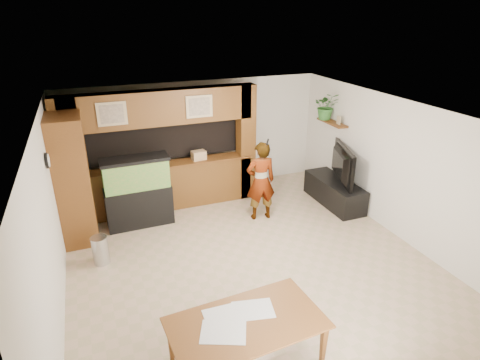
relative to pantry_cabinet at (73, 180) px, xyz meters
name	(u,v)px	position (x,y,z in m)	size (l,w,h in m)	color
floor	(248,258)	(2.70, -1.85, -1.20)	(6.50, 6.50, 0.00)	tan
ceiling	(249,114)	(2.70, -1.85, 1.40)	(6.50, 6.50, 0.00)	white
wall_back	(195,137)	(2.70, 1.40, 0.10)	(6.00, 6.00, 0.00)	silver
wall_left	(49,225)	(-0.30, -1.85, 0.10)	(6.50, 6.50, 0.00)	silver
wall_right	(395,168)	(5.70, -1.85, 0.10)	(6.50, 6.50, 0.00)	silver
partition	(160,149)	(1.75, 0.79, 0.12)	(4.20, 0.99, 2.60)	brown
wall_clock	(47,161)	(-0.27, -0.85, 0.70)	(0.05, 0.25, 0.25)	black
wall_shelf	(332,123)	(5.55, 0.10, 0.50)	(0.25, 0.90, 0.04)	brown
pantry_cabinet	(73,180)	(0.00, 0.00, 0.00)	(0.60, 0.98, 2.39)	brown
trash_can	(100,250)	(0.29, -1.05, -0.94)	(0.28, 0.28, 0.51)	#B2B2B7
aquarium	(138,193)	(1.14, 0.10, -0.49)	(1.30, 0.49, 1.44)	black
tv_stand	(334,192)	(5.35, -0.52, -0.92)	(0.60, 1.65, 0.55)	black
television	(337,164)	(5.35, -0.52, -0.25)	(1.38, 0.18, 0.79)	black
photo_frame	(339,120)	(5.55, -0.14, 0.61)	(0.03, 0.14, 0.18)	tan
potted_plant	(326,106)	(5.52, 0.34, 0.83)	(0.56, 0.48, 0.62)	#31702C
person	(261,181)	(3.52, -0.54, -0.36)	(0.61, 0.40, 1.67)	#A87F5C
microphone	(267,142)	(3.57, -0.70, 0.51)	(0.03, 0.03, 0.15)	black
dining_table	(248,345)	(1.83, -3.98, -0.87)	(1.84, 1.03, 0.65)	brown
newspaper_a	(225,315)	(1.62, -3.75, -0.54)	(0.49, 0.36, 0.01)	silver
newspaper_b	(223,332)	(1.51, -4.00, -0.54)	(0.52, 0.38, 0.01)	silver
newspaper_c	(253,310)	(1.98, -3.78, -0.54)	(0.50, 0.36, 0.01)	silver
counter_box	(199,155)	(2.55, 0.60, -0.06)	(0.30, 0.20, 0.20)	tan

